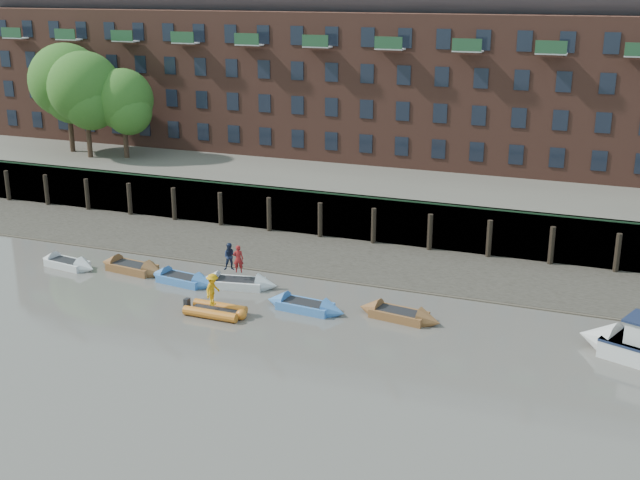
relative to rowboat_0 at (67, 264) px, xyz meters
The scene contains 18 objects.
ground 17.97m from the rowboat_0, 34.05° to the right, with size 220.00×220.00×0.00m, color #5F5B53.
foreshore 16.87m from the rowboat_0, 28.07° to the left, with size 110.00×8.00×0.50m, color #3D382F.
mud_band 15.56m from the rowboat_0, 16.96° to the left, with size 110.00×1.60×0.10m, color #4C4336.
river_wall 19.37m from the rowboat_0, 39.61° to the left, with size 110.00×1.23×3.30m.
bank_terrace 29.94m from the rowboat_0, 60.15° to the left, with size 110.00×28.00×3.20m, color #5E594D.
apartment_terrace 33.25m from the rowboat_0, 61.07° to the left, with size 80.60×15.56×20.98m.
tree_cluster 22.16m from the rowboat_0, 121.83° to the left, with size 11.76×7.74×9.40m.
rowboat_0 is the anchor object (origin of this frame).
rowboat_1 4.44m from the rowboat_0, 10.50° to the left, with size 5.10×2.01×1.44m.
rowboat_2 8.37m from the rowboat_0, ahead, with size 4.80×1.93×1.35m.
rowboat_3 11.85m from the rowboat_0, ahead, with size 5.09×2.28×1.42m.
rowboat_4 17.01m from the rowboat_0, ahead, with size 4.90×1.80×1.39m.
rowboat_6 22.19m from the rowboat_0, ahead, with size 4.93×2.06×1.39m.
rib_tender 13.22m from the rowboat_0, 15.15° to the right, with size 3.51×1.68×0.61m.
motor_launch 34.31m from the rowboat_0, ahead, with size 7.12×4.42×2.80m.
person_rower_a 12.06m from the rowboat_0, ahead, with size 0.62×0.41×1.70m, color maroon.
person_rower_b 11.43m from the rowboat_0, ahead, with size 0.82×0.64×1.68m, color #19233F.
person_rib_crew 13.03m from the rowboat_0, 15.37° to the right, with size 1.17×0.67×1.81m, color orange.
Camera 1 is at (17.96, -29.22, 17.41)m, focal length 45.00 mm.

